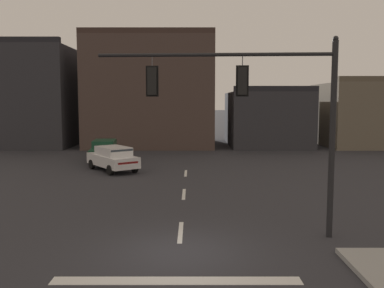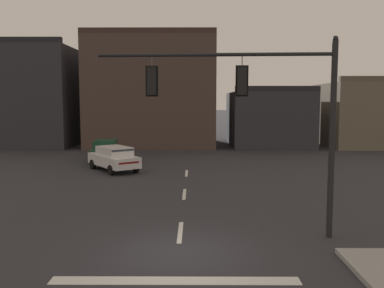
# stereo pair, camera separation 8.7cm
# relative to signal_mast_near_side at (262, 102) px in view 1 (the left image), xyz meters

# --- Properties ---
(ground_plane) EXTENTS (400.00, 400.00, 0.00)m
(ground_plane) POSITION_rel_signal_mast_near_side_xyz_m (-2.73, -1.63, -4.53)
(ground_plane) COLOR #2B2B30
(stop_bar_paint) EXTENTS (6.40, 0.50, 0.01)m
(stop_bar_paint) POSITION_rel_signal_mast_near_side_xyz_m (-2.73, -3.63, -4.52)
(stop_bar_paint) COLOR silver
(stop_bar_paint) RESTS_ON ground
(lane_centreline) EXTENTS (0.16, 26.40, 0.01)m
(lane_centreline) POSITION_rel_signal_mast_near_side_xyz_m (-2.73, 0.37, -4.52)
(lane_centreline) COLOR silver
(lane_centreline) RESTS_ON ground
(signal_mast_near_side) EXTENTS (7.85, 0.65, 6.67)m
(signal_mast_near_side) POSITION_rel_signal_mast_near_side_xyz_m (0.00, 0.00, 0.00)
(signal_mast_near_side) COLOR black
(signal_mast_near_side) RESTS_ON ground
(car_lot_nearside) EXTENTS (2.20, 4.56, 1.61)m
(car_lot_nearside) POSITION_rel_signal_mast_near_side_xyz_m (-9.01, 17.79, -3.67)
(car_lot_nearside) COLOR #143D28
(car_lot_nearside) RESTS_ON ground
(car_lot_middle) EXTENTS (4.04, 4.62, 1.61)m
(car_lot_middle) POSITION_rel_signal_mast_near_side_xyz_m (-7.52, 13.30, -3.67)
(car_lot_middle) COLOR silver
(car_lot_middle) RESTS_ON ground
(building_row) EXTENTS (45.43, 12.91, 11.15)m
(building_row) POSITION_rel_signal_mast_near_side_xyz_m (-4.03, 30.18, -0.02)
(building_row) COLOR #2D2D33
(building_row) RESTS_ON ground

